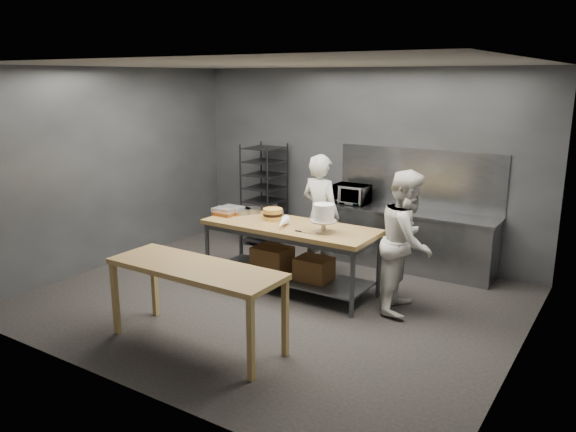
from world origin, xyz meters
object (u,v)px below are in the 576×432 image
(layer_cake, at_px, (273,214))
(work_table, at_px, (290,249))
(chef_right, at_px, (407,242))
(chef_behind, at_px, (320,215))
(microwave, at_px, (351,194))
(frosted_cake_stand, at_px, (324,214))
(near_counter, at_px, (195,274))
(speed_rack, at_px, (264,195))

(layer_cake, bearing_deg, work_table, -15.70)
(chef_right, relative_size, layer_cake, 6.55)
(chef_behind, height_order, chef_right, chef_behind)
(microwave, bearing_deg, frosted_cake_stand, -74.35)
(near_counter, xyz_separation_m, chef_behind, (-0.01, 2.72, 0.08))
(near_counter, relative_size, chef_right, 1.13)
(speed_rack, relative_size, chef_right, 0.99)
(speed_rack, relative_size, frosted_cake_stand, 4.73)
(chef_right, bearing_deg, speed_rack, 56.19)
(microwave, bearing_deg, chef_behind, -92.48)
(near_counter, height_order, frosted_cake_stand, frosted_cake_stand)
(near_counter, bearing_deg, speed_rack, 114.23)
(frosted_cake_stand, height_order, layer_cake, frosted_cake_stand)
(chef_behind, relative_size, chef_right, 1.01)
(speed_rack, bearing_deg, microwave, 2.81)
(work_table, height_order, microwave, microwave)
(chef_behind, bearing_deg, microwave, -81.87)
(frosted_cake_stand, bearing_deg, speed_rack, 141.12)
(speed_rack, height_order, chef_behind, chef_behind)
(near_counter, distance_m, speed_rack, 3.90)
(layer_cake, bearing_deg, near_counter, -79.46)
(layer_cake, bearing_deg, speed_rack, 128.58)
(speed_rack, relative_size, layer_cake, 6.46)
(work_table, bearing_deg, chef_behind, 88.37)
(chef_behind, relative_size, microwave, 3.30)
(frosted_cake_stand, distance_m, layer_cake, 0.94)
(near_counter, bearing_deg, chef_behind, 90.22)
(microwave, xyz_separation_m, frosted_cake_stand, (0.50, -1.80, 0.11))
(speed_rack, height_order, chef_right, chef_right)
(chef_behind, relative_size, frosted_cake_stand, 4.83)
(speed_rack, xyz_separation_m, chef_right, (3.15, -1.43, 0.03))
(work_table, xyz_separation_m, microwave, (0.06, 1.71, 0.48))
(speed_rack, xyz_separation_m, chef_behind, (1.59, -0.84, 0.04))
(work_table, distance_m, layer_cake, 0.56)
(chef_right, relative_size, microwave, 3.27)
(microwave, bearing_deg, chef_right, -44.89)
(speed_rack, xyz_separation_m, microwave, (1.63, 0.08, 0.19))
(speed_rack, bearing_deg, near_counter, -65.77)
(speed_rack, relative_size, chef_behind, 0.98)
(near_counter, distance_m, chef_right, 2.63)
(near_counter, relative_size, microwave, 3.69)
(near_counter, relative_size, layer_cake, 7.38)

